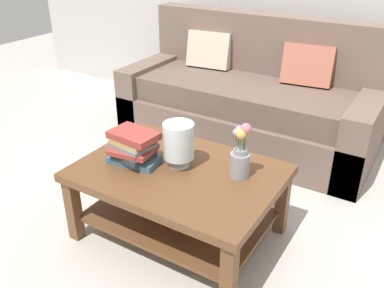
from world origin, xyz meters
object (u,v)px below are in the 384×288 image
Objects in this scene: couch at (249,101)px; glass_hurricane_vase at (179,142)px; book_stack_main at (134,147)px; coffee_table at (178,189)px; flower_pitcher at (240,156)px.

couch is 7.97× the size of glass_hurricane_vase.
couch is 6.87× the size of book_stack_main.
flower_pitcher reaches higher than coffee_table.
couch is at bearing 112.08° from flower_pitcher.
couch is 1.44m from coffee_table.
book_stack_main is (-0.07, -1.49, 0.20)m from couch.
coffee_table is 3.49× the size of flower_pitcher.
flower_pitcher is at bearing 17.25° from book_stack_main.
flower_pitcher is (0.33, 0.12, 0.26)m from coffee_table.
book_stack_main is 0.27m from glass_hurricane_vase.
glass_hurricane_vase reaches higher than coffee_table.
glass_hurricane_vase is at bearing 23.43° from book_stack_main.
coffee_table is 4.29× the size of glass_hurricane_vase.
book_stack_main is 0.63m from flower_pitcher.
glass_hurricane_vase is at bearing 116.35° from coffee_table.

